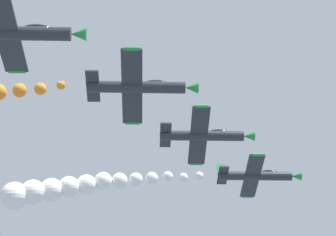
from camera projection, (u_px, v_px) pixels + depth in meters
name	position (u px, v px, depth m)	size (l,w,h in m)	color
airplane_lead	(257.00, 176.00, 76.67)	(9.06, 10.35, 3.74)	#23282D
smoke_trail_lead	(63.00, 188.00, 72.11)	(6.95, 23.39, 5.61)	white
airplane_left_inner	(204.00, 136.00, 67.68)	(8.76, 10.35, 4.50)	#23282D
airplane_right_inner	(138.00, 87.00, 57.23)	(8.72, 10.35, 4.58)	#23282D
airplane_left_outer	(15.00, 33.00, 48.11)	(9.30, 10.35, 3.29)	#23282D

